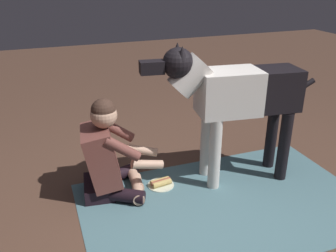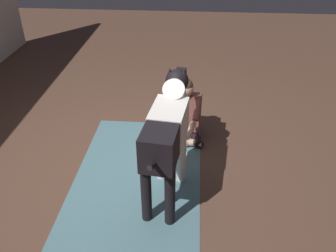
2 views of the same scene
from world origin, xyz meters
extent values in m
plane|color=brown|center=(0.00, 0.00, 0.00)|extent=(13.95, 13.95, 0.00)
cube|color=slate|center=(-0.28, -0.10, 0.00)|extent=(2.28, 1.42, 0.01)
cube|color=black|center=(0.65, -0.60, 0.06)|extent=(0.28, 0.37, 0.12)
cylinder|color=black|center=(0.47, -0.73, 0.07)|extent=(0.41, 0.23, 0.11)
cylinder|color=#D3A488|center=(0.33, -0.65, 0.06)|extent=(0.11, 0.36, 0.09)
cylinder|color=black|center=(0.51, -0.43, 0.07)|extent=(0.40, 0.31, 0.11)
cylinder|color=#D3A488|center=(0.35, -0.48, 0.06)|extent=(0.16, 0.37, 0.09)
cube|color=brown|center=(0.61, -0.59, 0.36)|extent=(0.35, 0.43, 0.51)
cylinder|color=brown|center=(0.44, -0.75, 0.49)|extent=(0.30, 0.12, 0.24)
cylinder|color=#D3A488|center=(0.24, -0.67, 0.30)|extent=(0.28, 0.14, 0.12)
cylinder|color=brown|center=(0.48, -0.40, 0.49)|extent=(0.30, 0.12, 0.24)
cylinder|color=#D3A488|center=(0.28, -0.43, 0.30)|extent=(0.27, 0.08, 0.12)
sphere|color=#D3A488|center=(0.57, -0.59, 0.71)|extent=(0.21, 0.21, 0.21)
sphere|color=#3E2920|center=(0.57, -0.59, 0.74)|extent=(0.19, 0.19, 0.19)
cylinder|color=silver|center=(-0.30, -0.36, 0.32)|extent=(0.10, 0.10, 0.63)
cylinder|color=silver|center=(-0.32, -0.59, 0.32)|extent=(0.10, 0.10, 0.63)
cylinder|color=black|center=(-0.93, -0.28, 0.32)|extent=(0.10, 0.10, 0.63)
cylinder|color=black|center=(-0.96, -0.51, 0.32)|extent=(0.10, 0.10, 0.63)
cube|color=silver|center=(-0.44, -0.46, 0.82)|extent=(0.54, 0.39, 0.37)
cube|color=black|center=(-0.83, -0.41, 0.82)|extent=(0.47, 0.36, 0.35)
cylinder|color=silver|center=(-0.11, -0.50, 0.98)|extent=(0.39, 0.27, 0.36)
sphere|color=black|center=(-0.02, -0.52, 1.08)|extent=(0.24, 0.24, 0.24)
cube|color=black|center=(0.19, -0.54, 1.06)|extent=(0.20, 0.13, 0.10)
cone|color=black|center=(-0.02, -0.44, 1.17)|extent=(0.10, 0.10, 0.11)
cone|color=black|center=(-0.04, -0.59, 1.17)|extent=(0.10, 0.10, 0.11)
cylinder|color=black|center=(-1.06, -0.38, 0.78)|extent=(0.33, 0.09, 0.21)
cylinder|color=silver|center=(0.13, -0.53, 0.01)|extent=(0.23, 0.23, 0.01)
cylinder|color=tan|center=(0.13, -0.55, 0.04)|extent=(0.18, 0.07, 0.05)
cylinder|color=tan|center=(0.12, -0.51, 0.04)|extent=(0.18, 0.07, 0.05)
cylinder|color=#9A4A36|center=(0.13, -0.53, 0.04)|extent=(0.18, 0.06, 0.04)
camera|label=1|loc=(1.01, 2.05, 1.77)|focal=39.36mm
camera|label=2|loc=(-3.40, -0.68, 2.66)|focal=37.95mm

